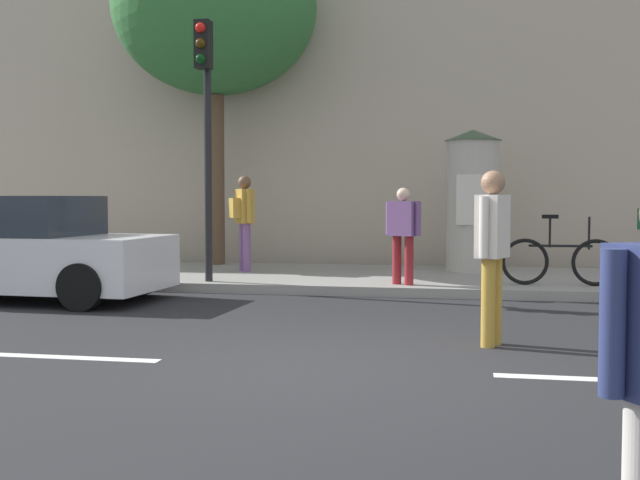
{
  "coord_description": "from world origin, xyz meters",
  "views": [
    {
      "loc": [
        1.29,
        -6.72,
        1.5
      ],
      "look_at": [
        -0.38,
        2.0,
        1.02
      ],
      "focal_mm": 44.12,
      "sensor_mm": 36.0,
      "label": 1
    }
  ],
  "objects_px": {
    "pedestrian_near_pole": "(403,228)",
    "traffic_light": "(205,107)",
    "street_tree": "(215,9)",
    "poster_column": "(472,200)",
    "pedestrian_tallest": "(244,214)",
    "bicycle_leaning": "(560,260)",
    "pedestrian_in_light_jacket": "(492,244)",
    "parked_car_silver": "(17,250)"
  },
  "relations": [
    {
      "from": "poster_column",
      "to": "parked_car_silver",
      "type": "xyz_separation_m",
      "value": [
        -6.58,
        -4.21,
        -0.73
      ]
    },
    {
      "from": "pedestrian_in_light_jacket",
      "to": "street_tree",
      "type": "bearing_deg",
      "value": 126.49
    },
    {
      "from": "parked_car_silver",
      "to": "pedestrian_in_light_jacket",
      "type": "bearing_deg",
      "value": -19.53
    },
    {
      "from": "street_tree",
      "to": "pedestrian_tallest",
      "type": "xyz_separation_m",
      "value": [
        0.99,
        -1.41,
        -4.07
      ]
    },
    {
      "from": "street_tree",
      "to": "pedestrian_in_light_jacket",
      "type": "height_order",
      "value": "street_tree"
    },
    {
      "from": "pedestrian_tallest",
      "to": "bicycle_leaning",
      "type": "distance_m",
      "value": 5.61
    },
    {
      "from": "pedestrian_tallest",
      "to": "parked_car_silver",
      "type": "bearing_deg",
      "value": -126.76
    },
    {
      "from": "traffic_light",
      "to": "street_tree",
      "type": "height_order",
      "value": "street_tree"
    },
    {
      "from": "pedestrian_tallest",
      "to": "pedestrian_near_pole",
      "type": "bearing_deg",
      "value": -27.98
    },
    {
      "from": "street_tree",
      "to": "pedestrian_in_light_jacket",
      "type": "distance_m",
      "value": 9.83
    },
    {
      "from": "pedestrian_in_light_jacket",
      "to": "parked_car_silver",
      "type": "height_order",
      "value": "pedestrian_in_light_jacket"
    },
    {
      "from": "poster_column",
      "to": "pedestrian_near_pole",
      "type": "distance_m",
      "value": 2.75
    },
    {
      "from": "poster_column",
      "to": "pedestrian_tallest",
      "type": "height_order",
      "value": "poster_column"
    },
    {
      "from": "pedestrian_in_light_jacket",
      "to": "bicycle_leaning",
      "type": "height_order",
      "value": "pedestrian_in_light_jacket"
    },
    {
      "from": "pedestrian_tallest",
      "to": "pedestrian_in_light_jacket",
      "type": "bearing_deg",
      "value": -53.16
    },
    {
      "from": "poster_column",
      "to": "parked_car_silver",
      "type": "relative_size",
      "value": 0.6
    },
    {
      "from": "bicycle_leaning",
      "to": "parked_car_silver",
      "type": "relative_size",
      "value": 0.41
    },
    {
      "from": "street_tree",
      "to": "pedestrian_near_pole",
      "type": "height_order",
      "value": "street_tree"
    },
    {
      "from": "street_tree",
      "to": "bicycle_leaning",
      "type": "distance_m",
      "value": 8.41
    },
    {
      "from": "street_tree",
      "to": "pedestrian_tallest",
      "type": "distance_m",
      "value": 4.42
    },
    {
      "from": "pedestrian_in_light_jacket",
      "to": "parked_car_silver",
      "type": "relative_size",
      "value": 0.41
    },
    {
      "from": "pedestrian_near_pole",
      "to": "traffic_light",
      "type": "bearing_deg",
      "value": -175.87
    },
    {
      "from": "traffic_light",
      "to": "pedestrian_tallest",
      "type": "xyz_separation_m",
      "value": [
        0.08,
        1.84,
        -1.74
      ]
    },
    {
      "from": "traffic_light",
      "to": "pedestrian_in_light_jacket",
      "type": "relative_size",
      "value": 2.33
    },
    {
      "from": "poster_column",
      "to": "bicycle_leaning",
      "type": "height_order",
      "value": "poster_column"
    },
    {
      "from": "street_tree",
      "to": "pedestrian_in_light_jacket",
      "type": "relative_size",
      "value": 3.88
    },
    {
      "from": "traffic_light",
      "to": "pedestrian_in_light_jacket",
      "type": "distance_m",
      "value": 6.14
    },
    {
      "from": "street_tree",
      "to": "parked_car_silver",
      "type": "distance_m",
      "value": 6.72
    },
    {
      "from": "poster_column",
      "to": "street_tree",
      "type": "height_order",
      "value": "street_tree"
    },
    {
      "from": "traffic_light",
      "to": "pedestrian_in_light_jacket",
      "type": "height_order",
      "value": "traffic_light"
    },
    {
      "from": "pedestrian_near_pole",
      "to": "pedestrian_tallest",
      "type": "bearing_deg",
      "value": 152.02
    },
    {
      "from": "bicycle_leaning",
      "to": "pedestrian_tallest",
      "type": "bearing_deg",
      "value": 166.74
    },
    {
      "from": "poster_column",
      "to": "pedestrian_in_light_jacket",
      "type": "xyz_separation_m",
      "value": [
        0.19,
        -6.6,
        -0.43
      ]
    },
    {
      "from": "street_tree",
      "to": "bicycle_leaning",
      "type": "relative_size",
      "value": 3.88
    },
    {
      "from": "poster_column",
      "to": "pedestrian_tallest",
      "type": "bearing_deg",
      "value": -167.78
    },
    {
      "from": "pedestrian_tallest",
      "to": "parked_car_silver",
      "type": "distance_m",
      "value": 4.17
    },
    {
      "from": "bicycle_leaning",
      "to": "poster_column",
      "type": "bearing_deg",
      "value": 121.53
    },
    {
      "from": "traffic_light",
      "to": "pedestrian_near_pole",
      "type": "relative_size",
      "value": 2.74
    },
    {
      "from": "poster_column",
      "to": "street_tree",
      "type": "relative_size",
      "value": 0.38
    },
    {
      "from": "pedestrian_in_light_jacket",
      "to": "bicycle_leaning",
      "type": "bearing_deg",
      "value": 75.57
    },
    {
      "from": "pedestrian_near_pole",
      "to": "parked_car_silver",
      "type": "height_order",
      "value": "pedestrian_near_pole"
    },
    {
      "from": "pedestrian_tallest",
      "to": "parked_car_silver",
      "type": "xyz_separation_m",
      "value": [
        -2.48,
        -3.32,
        -0.47
      ]
    }
  ]
}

